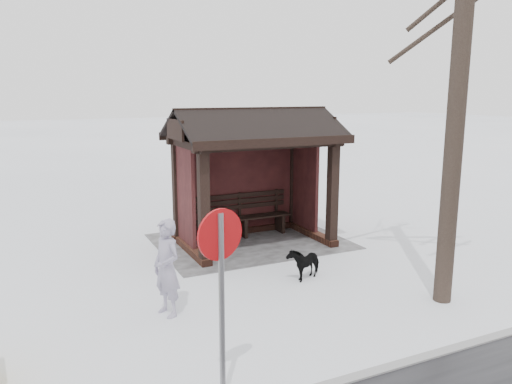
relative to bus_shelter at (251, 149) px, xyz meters
The scene contains 7 objects.
ground 2.17m from the bus_shelter, 90.00° to the left, with size 120.00×120.00×0.00m, color white.
kerb 6.05m from the bus_shelter, 90.00° to the left, with size 120.00×0.15×0.06m, color gray.
trampled_patch 2.16m from the bus_shelter, 90.00° to the right, with size 4.20×3.20×0.02m, color gray.
bus_shelter is the anchor object (origin of this frame).
pedestrian 4.28m from the bus_shelter, 46.74° to the left, with size 0.56×0.37×1.53m, color #9890A9.
dog 3.11m from the bus_shelter, 88.77° to the left, with size 0.33×0.72×0.61m, color black.
road_sign 6.07m from the bus_shelter, 62.28° to the left, with size 0.55×0.18×2.21m.
Camera 1 is at (4.63, 9.93, 3.39)m, focal length 35.00 mm.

